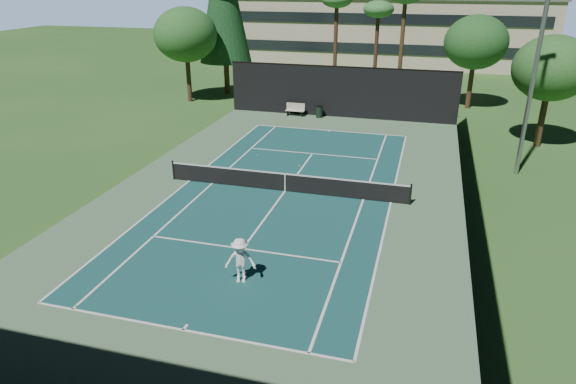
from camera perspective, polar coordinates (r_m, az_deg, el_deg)
name	(u,v)px	position (r m, az deg, el deg)	size (l,w,h in m)	color
ground	(285,191)	(26.90, -0.34, 0.06)	(160.00, 160.00, 0.00)	#2C5A21
apron_slab	(285,191)	(26.89, -0.34, 0.07)	(18.00, 32.00, 0.01)	#517453
court_surface	(285,191)	(26.89, -0.34, 0.09)	(10.97, 23.77, 0.01)	#174A49
court_lines	(285,191)	(26.89, -0.34, 0.10)	(11.07, 23.87, 0.01)	white
tennis_net	(285,182)	(26.68, -0.34, 1.17)	(12.90, 0.10, 1.10)	black
fence	(285,155)	(26.24, -0.31, 4.16)	(18.04, 32.05, 4.03)	black
player	(240,261)	(18.88, -5.31, -7.60)	(1.14, 0.66, 1.77)	white
tennis_ball_a	(76,306)	(19.33, -22.54, -11.64)	(0.08, 0.08, 0.08)	#AECC2E
tennis_ball_b	(285,174)	(29.16, -0.31, 1.99)	(0.07, 0.07, 0.07)	yellow
tennis_ball_c	(300,166)	(30.51, 1.30, 2.96)	(0.07, 0.07, 0.07)	#D7EB35
tennis_ball_d	(257,155)	(32.33, -3.48, 4.07)	(0.06, 0.06, 0.06)	#E0EE36
park_bench	(295,109)	(41.78, 0.82, 9.19)	(1.50, 0.45, 1.02)	beige
trash_bin	(319,112)	(41.33, 3.49, 8.90)	(0.56, 0.56, 0.95)	black
palm_a	(337,3)	(48.70, 5.45, 20.15)	(2.80, 2.80, 9.32)	#4A2F1F
palm_b	(378,12)	(50.22, 10.01, 19.05)	(2.80, 2.80, 8.42)	#442C1D
palm_c	(405,0)	(46.96, 12.92, 20.12)	(2.80, 2.80, 9.77)	#49341F
decid_tree_a	(476,42)	(46.23, 20.17, 15.33)	(5.12, 5.12, 7.62)	#4B3120
decid_tree_b	(552,69)	(36.95, 27.25, 12.10)	(4.80, 4.80, 7.14)	#4D3721
decid_tree_c	(186,35)	(46.96, -11.32, 16.75)	(5.44, 5.44, 8.09)	#4C3220
campus_building	(382,28)	(70.43, 10.43, 17.45)	(40.50, 12.50, 8.30)	beige
light_pole	(537,58)	(30.55, 25.94, 13.20)	(0.90, 0.25, 12.22)	#95989D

